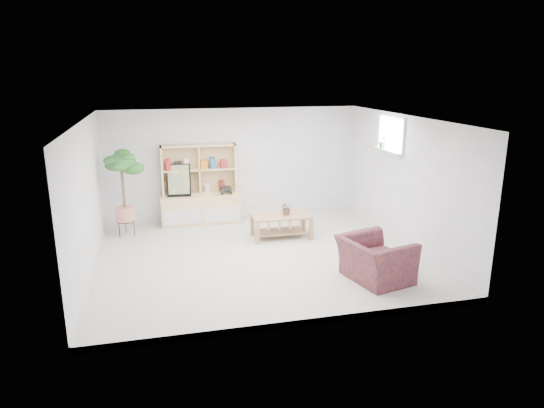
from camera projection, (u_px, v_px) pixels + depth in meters
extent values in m
cube|color=#BCB8A8|center=(258.00, 257.00, 8.52)|extent=(5.50, 5.00, 0.01)
cube|color=silver|center=(257.00, 119.00, 7.88)|extent=(5.50, 5.00, 0.01)
cube|color=white|center=(234.00, 164.00, 10.54)|extent=(5.50, 0.01, 2.40)
cube|color=white|center=(301.00, 238.00, 5.86)|extent=(5.50, 0.01, 2.40)
cube|color=white|center=(86.00, 200.00, 7.58)|extent=(0.01, 5.00, 2.40)
cube|color=white|center=(405.00, 182.00, 8.83)|extent=(0.01, 5.00, 2.40)
cube|color=silver|center=(388.00, 151.00, 9.25)|extent=(0.14, 1.00, 0.04)
imported|color=#1A5822|center=(287.00, 208.00, 9.36)|extent=(0.29, 0.26, 0.27)
imported|color=#15163C|center=(375.00, 257.00, 7.49)|extent=(1.12, 1.21, 0.77)
imported|color=#1E581A|center=(383.00, 141.00, 9.43)|extent=(0.16, 0.13, 0.26)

